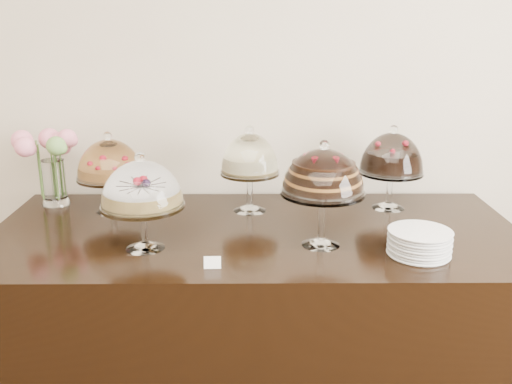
{
  "coord_description": "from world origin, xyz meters",
  "views": [
    {
      "loc": [
        0.09,
        0.23,
        1.75
      ],
      "look_at": [
        0.11,
        2.4,
        1.08
      ],
      "focal_mm": 40.0,
      "sensor_mm": 36.0,
      "label": 1
    }
  ],
  "objects_px": {
    "cake_stand_fruit_tart": "(110,163)",
    "plate_stack": "(419,243)",
    "display_counter": "(256,325)",
    "cake_stand_dark_choco": "(392,157)",
    "cake_stand_choco_layer": "(323,175)",
    "cake_stand_cheesecake": "(250,158)",
    "flower_vase": "(49,156)",
    "cake_stand_sugar_sponge": "(142,189)"
  },
  "relations": [
    {
      "from": "cake_stand_fruit_tart",
      "to": "plate_stack",
      "type": "height_order",
      "value": "cake_stand_fruit_tart"
    },
    {
      "from": "display_counter",
      "to": "cake_stand_dark_choco",
      "type": "height_order",
      "value": "cake_stand_dark_choco"
    },
    {
      "from": "cake_stand_choco_layer",
      "to": "cake_stand_cheesecake",
      "type": "relative_size",
      "value": 1.06
    },
    {
      "from": "cake_stand_cheesecake",
      "to": "cake_stand_dark_choco",
      "type": "relative_size",
      "value": 1.02
    },
    {
      "from": "cake_stand_cheesecake",
      "to": "cake_stand_fruit_tart",
      "type": "height_order",
      "value": "cake_stand_cheesecake"
    },
    {
      "from": "cake_stand_choco_layer",
      "to": "flower_vase",
      "type": "distance_m",
      "value": 1.31
    },
    {
      "from": "cake_stand_choco_layer",
      "to": "cake_stand_sugar_sponge",
      "type": "bearing_deg",
      "value": -177.63
    },
    {
      "from": "flower_vase",
      "to": "plate_stack",
      "type": "bearing_deg",
      "value": -21.29
    },
    {
      "from": "cake_stand_sugar_sponge",
      "to": "flower_vase",
      "type": "relative_size",
      "value": 1.06
    },
    {
      "from": "cake_stand_choco_layer",
      "to": "cake_stand_fruit_tart",
      "type": "xyz_separation_m",
      "value": [
        -0.9,
        0.4,
        -0.05
      ]
    },
    {
      "from": "display_counter",
      "to": "cake_stand_fruit_tart",
      "type": "relative_size",
      "value": 5.98
    },
    {
      "from": "cake_stand_choco_layer",
      "to": "flower_vase",
      "type": "bearing_deg",
      "value": 157.11
    },
    {
      "from": "cake_stand_dark_choco",
      "to": "plate_stack",
      "type": "relative_size",
      "value": 1.7
    },
    {
      "from": "display_counter",
      "to": "cake_stand_fruit_tart",
      "type": "xyz_separation_m",
      "value": [
        -0.65,
        0.24,
        0.68
      ]
    },
    {
      "from": "cake_stand_sugar_sponge",
      "to": "cake_stand_dark_choco",
      "type": "xyz_separation_m",
      "value": [
        1.04,
        0.47,
        0.0
      ]
    },
    {
      "from": "cake_stand_sugar_sponge",
      "to": "cake_stand_choco_layer",
      "type": "bearing_deg",
      "value": 2.37
    },
    {
      "from": "display_counter",
      "to": "cake_stand_sugar_sponge",
      "type": "xyz_separation_m",
      "value": [
        -0.43,
        -0.19,
        0.69
      ]
    },
    {
      "from": "cake_stand_sugar_sponge",
      "to": "cake_stand_cheesecake",
      "type": "relative_size",
      "value": 0.96
    },
    {
      "from": "cake_stand_dark_choco",
      "to": "cake_stand_fruit_tart",
      "type": "height_order",
      "value": "cake_stand_dark_choco"
    },
    {
      "from": "cake_stand_choco_layer",
      "to": "plate_stack",
      "type": "distance_m",
      "value": 0.44
    },
    {
      "from": "cake_stand_dark_choco",
      "to": "flower_vase",
      "type": "bearing_deg",
      "value": 177.74
    },
    {
      "from": "cake_stand_cheesecake",
      "to": "cake_stand_fruit_tart",
      "type": "bearing_deg",
      "value": -179.37
    },
    {
      "from": "plate_stack",
      "to": "cake_stand_choco_layer",
      "type": "bearing_deg",
      "value": 164.4
    },
    {
      "from": "cake_stand_sugar_sponge",
      "to": "plate_stack",
      "type": "xyz_separation_m",
      "value": [
        1.03,
        -0.07,
        -0.19
      ]
    },
    {
      "from": "cake_stand_choco_layer",
      "to": "cake_stand_dark_choco",
      "type": "height_order",
      "value": "cake_stand_choco_layer"
    },
    {
      "from": "cake_stand_choco_layer",
      "to": "cake_stand_fruit_tart",
      "type": "distance_m",
      "value": 0.99
    },
    {
      "from": "cake_stand_choco_layer",
      "to": "plate_stack",
      "type": "xyz_separation_m",
      "value": [
        0.35,
        -0.1,
        -0.23
      ]
    },
    {
      "from": "display_counter",
      "to": "cake_stand_fruit_tart",
      "type": "height_order",
      "value": "cake_stand_fruit_tart"
    },
    {
      "from": "cake_stand_dark_choco",
      "to": "flower_vase",
      "type": "height_order",
      "value": "cake_stand_dark_choco"
    },
    {
      "from": "display_counter",
      "to": "cake_stand_dark_choco",
      "type": "bearing_deg",
      "value": 24.45
    },
    {
      "from": "cake_stand_sugar_sponge",
      "to": "cake_stand_choco_layer",
      "type": "relative_size",
      "value": 0.91
    },
    {
      "from": "cake_stand_dark_choco",
      "to": "flower_vase",
      "type": "xyz_separation_m",
      "value": [
        -1.57,
        0.06,
        -0.01
      ]
    },
    {
      "from": "display_counter",
      "to": "flower_vase",
      "type": "xyz_separation_m",
      "value": [
        -0.95,
        0.34,
        0.68
      ]
    },
    {
      "from": "cake_stand_cheesecake",
      "to": "plate_stack",
      "type": "distance_m",
      "value": 0.84
    },
    {
      "from": "cake_stand_fruit_tart",
      "to": "flower_vase",
      "type": "height_order",
      "value": "cake_stand_fruit_tart"
    },
    {
      "from": "display_counter",
      "to": "cake_stand_cheesecake",
      "type": "height_order",
      "value": "cake_stand_cheesecake"
    },
    {
      "from": "cake_stand_dark_choco",
      "to": "flower_vase",
      "type": "distance_m",
      "value": 1.57
    },
    {
      "from": "cake_stand_fruit_tart",
      "to": "display_counter",
      "type": "bearing_deg",
      "value": -20.26
    },
    {
      "from": "cake_stand_choco_layer",
      "to": "cake_stand_cheesecake",
      "type": "height_order",
      "value": "cake_stand_choco_layer"
    },
    {
      "from": "cake_stand_dark_choco",
      "to": "cake_stand_fruit_tart",
      "type": "relative_size",
      "value": 1.05
    },
    {
      "from": "cake_stand_sugar_sponge",
      "to": "cake_stand_dark_choco",
      "type": "distance_m",
      "value": 1.15
    },
    {
      "from": "cake_stand_cheesecake",
      "to": "cake_stand_fruit_tart",
      "type": "xyz_separation_m",
      "value": [
        -0.62,
        -0.01,
        -0.02
      ]
    }
  ]
}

